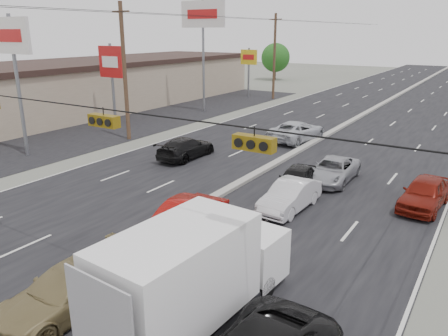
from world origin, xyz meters
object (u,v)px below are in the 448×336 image
(pole_sign_near, at_px, (13,47))
(pole_sign_billboard, at_px, (203,21))
(utility_pole_left_c, at_px, (274,56))
(pole_sign_far, at_px, (249,61))
(box_truck, at_px, (195,274))
(queue_car_a, at_px, (296,180))
(tan_sedan, at_px, (71,289))
(queue_car_e, at_px, (425,193))
(queue_car_b, at_px, (290,196))
(oncoming_far, at_px, (297,131))
(pole_sign_mid, at_px, (111,66))
(queue_car_c, at_px, (333,170))
(tree_left_far, at_px, (276,58))
(red_sedan, at_px, (183,222))
(utility_pole_left_b, at_px, (125,72))
(oncoming_near, at_px, (186,148))

(pole_sign_near, bearing_deg, pole_sign_billboard, 88.57)
(utility_pole_left_c, distance_m, pole_sign_far, 3.57)
(box_truck, height_order, queue_car_a, box_truck)
(tan_sedan, relative_size, queue_car_e, 1.13)
(queue_car_b, distance_m, oncoming_far, 13.69)
(pole_sign_mid, relative_size, queue_car_c, 1.54)
(utility_pole_left_c, bearing_deg, pole_sign_billboard, -99.46)
(queue_car_b, height_order, queue_car_e, queue_car_e)
(queue_car_c, relative_size, queue_car_e, 1.07)
(pole_sign_near, bearing_deg, queue_car_c, 16.89)
(queue_car_c, bearing_deg, pole_sign_near, -164.09)
(queue_car_c, height_order, queue_car_e, queue_car_e)
(tree_left_far, xyz_separation_m, oncoming_far, (20.60, -38.53, -2.97))
(tree_left_far, bearing_deg, red_sedan, -67.43)
(tree_left_far, xyz_separation_m, queue_car_e, (30.93, -47.62, -2.99))
(utility_pole_left_c, distance_m, pole_sign_mid, 22.46)
(pole_sign_mid, distance_m, pole_sign_billboard, 10.97)
(oncoming_far, bearing_deg, pole_sign_mid, 19.86)
(pole_sign_mid, xyz_separation_m, tan_sedan, (18.40, -19.71, -4.42))
(utility_pole_left_b, relative_size, queue_car_e, 2.35)
(utility_pole_left_b, height_order, queue_car_a, utility_pole_left_b)
(pole_sign_mid, bearing_deg, tan_sedan, -46.97)
(queue_car_e, xyz_separation_m, oncoming_far, (-10.33, 9.09, 0.02))
(pole_sign_mid, bearing_deg, queue_car_a, -18.82)
(pole_sign_near, relative_size, queue_car_a, 2.31)
(tree_left_far, xyz_separation_m, tan_sedan, (23.40, -61.71, -3.02))
(pole_sign_near, distance_m, queue_car_a, 19.35)
(red_sedan, relative_size, queue_car_a, 1.19)
(pole_sign_near, height_order, oncoming_near, pole_sign_near)
(oncoming_near, bearing_deg, box_truck, 127.38)
(pole_sign_far, bearing_deg, pole_sign_near, -88.21)
(tree_left_far, bearing_deg, pole_sign_billboard, -76.81)
(utility_pole_left_b, relative_size, utility_pole_left_c, 1.00)
(queue_car_c, distance_m, queue_car_e, 5.09)
(utility_pole_left_c, relative_size, pole_sign_far, 1.67)
(tan_sedan, bearing_deg, oncoming_far, 98.82)
(pole_sign_mid, height_order, red_sedan, pole_sign_mid)
(queue_car_a, distance_m, queue_car_c, 2.80)
(pole_sign_mid, relative_size, queue_car_b, 1.70)
(queue_car_e, xyz_separation_m, oncoming_near, (-14.54, 0.81, -0.05))
(tree_left_far, relative_size, queue_car_b, 1.49)
(tan_sedan, bearing_deg, pole_sign_far, 114.58)
(tan_sedan, distance_m, queue_car_c, 15.71)
(queue_car_c, xyz_separation_m, oncoming_near, (-9.65, -0.59, 0.05))
(pole_sign_mid, height_order, queue_car_a, pole_sign_mid)
(oncoming_far, bearing_deg, queue_car_e, 145.99)
(queue_car_c, bearing_deg, tree_left_far, 118.41)
(utility_pole_left_c, relative_size, queue_car_e, 2.35)
(utility_pole_left_b, height_order, pole_sign_billboard, pole_sign_billboard)
(queue_car_c, relative_size, oncoming_near, 0.97)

